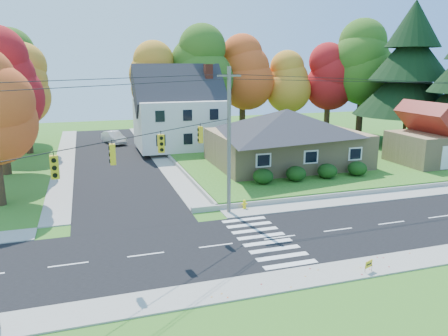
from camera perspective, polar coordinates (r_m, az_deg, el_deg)
The scene contains 23 objects.
ground at distance 26.72m, azimuth 7.29°, elevation -9.01°, with size 120.00×120.00×0.00m, color #3D7923.
road_main at distance 26.72m, azimuth 7.29°, elevation -8.99°, with size 90.00×8.00×0.02m, color black.
road_cross at distance 49.42m, azimuth -14.29°, elevation 1.21°, with size 8.00×44.00×0.02m, color black.
sidewalk_north at distance 31.00m, azimuth 3.39°, elevation -5.61°, with size 90.00×2.00×0.08m, color #9C9A90.
sidewalk_south at distance 22.70m, azimuth 12.75°, elevation -13.39°, with size 90.00×2.00×0.08m, color #9C9A90.
lawn at distance 50.32m, azimuth 10.69°, elevation 1.89°, with size 30.00×30.00×0.50m, color #3D7923.
ranch_house at distance 43.15m, azimuth 8.14°, elevation 4.15°, with size 14.60×10.60×5.40m.
colonial_house at distance 51.72m, azimuth -5.75°, elevation 7.23°, with size 10.40×8.40×9.60m.
garage at distance 47.91m, azimuth 25.58°, elevation 3.37°, with size 7.30×6.30×4.60m.
hedge_row at distance 37.96m, azimuth 11.40°, elevation -0.55°, with size 10.70×1.70×1.27m.
traffic_infrastructure at distance 26.36m, azimuth 6.09°, elevation 2.42°, with size 38.10×10.66×10.00m.
tree_lot_0 at distance 56.98m, azimuth -9.19°, elevation 11.46°, with size 6.72×6.72×12.51m.
tree_lot_1 at distance 57.20m, azimuth -2.98°, elevation 12.92°, with size 7.84×7.84×14.60m.
tree_lot_2 at distance 59.97m, azimuth 2.46°, elevation 12.33°, with size 7.28×7.28×13.56m.
tree_lot_3 at distance 61.43m, azimuth 8.13°, elevation 11.02°, with size 6.16×6.16×11.47m.
tree_lot_4 at distance 63.38m, azimuth 13.55°, elevation 11.45°, with size 6.72×6.72×12.51m.
tree_lot_5 at distance 63.86m, azimuth 17.75°, elevation 12.97°, with size 8.40×8.40×15.64m.
conifer_east_a at distance 58.14m, azimuth 23.13°, elevation 11.68°, with size 12.80×12.80×16.96m.
tree_west_2 at distance 54.71m, azimuth -24.78°, elevation 9.81°, with size 6.72×6.72×12.51m.
tree_west_3 at distance 62.86m, azimuth -25.90°, elevation 11.22°, with size 7.84×7.84×14.60m.
white_car at distance 58.49m, azimuth -14.19°, elevation 3.88°, with size 1.68×4.82×1.59m, color silver.
fire_hydrant at distance 31.34m, azimuth 2.69°, elevation -4.81°, with size 0.40×0.32×0.71m.
yard_sign at distance 23.29m, azimuth 18.39°, elevation -11.86°, with size 0.51×0.22×0.67m.
Camera 1 is at (-10.65, -22.29, 10.19)m, focal length 35.00 mm.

